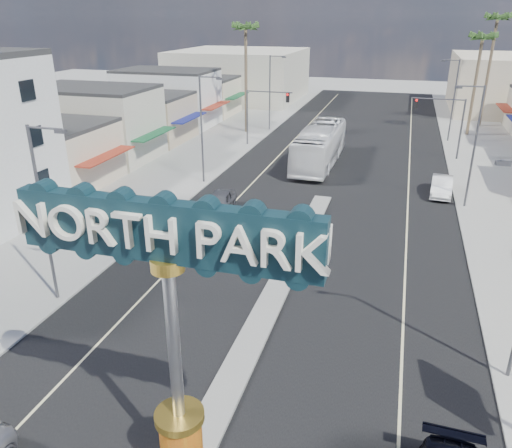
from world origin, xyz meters
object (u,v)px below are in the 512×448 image
Objects in this scene: car_parked_left at (219,202)px; city_bus at (320,145)px; streetlight_r_far at (453,97)px; traffic_signal_left at (263,107)px; palm_right_mid at (482,42)px; streetlight_l_far at (271,89)px; streetlight_l_near at (45,208)px; gateway_sign at (171,319)px; streetlight_r_mid at (473,141)px; palm_left_far at (246,33)px; palm_right_far at (497,24)px; car_parked_right at (442,186)px; traffic_signal_right at (443,116)px; streetlight_l_mid at (203,125)px.

car_parked_left is 0.34× the size of city_bus.
traffic_signal_left is at bearing -157.80° from streetlight_r_far.
car_parked_left is (2.34, -20.20, -3.49)m from traffic_signal_left.
streetlight_l_far is at bearing -170.31° from palm_right_mid.
traffic_signal_left is at bearing 87.90° from streetlight_l_near.
streetlight_r_mid is (10.43, 28.02, -0.86)m from gateway_sign.
palm_right_far is (28.00, 12.00, 0.89)m from palm_left_far.
car_parked_left is 18.07m from car_parked_right.
streetlight_r_mid is 31.47m from palm_left_far.
streetlight_r_far is 0.68× the size of city_bus.
streetlight_r_mid reaches higher than traffic_signal_left.
streetlight_l_near is (-19.62, -33.99, 0.79)m from traffic_signal_right.
car_parked_right is at bearing -101.49° from palm_right_far.
traffic_signal_left is 1.31× the size of car_parked_left.
city_bus is at bearing -132.83° from streetlight_r_far.
streetlight_r_far reaches higher than traffic_signal_right.
palm_right_mid reaches higher than traffic_signal_left.
streetlight_l_mid is at bearing 110.42° from gateway_sign.
palm_right_far is at bearing 54.74° from city_bus.
streetlight_r_mid is 0.64× the size of palm_right_far.
palm_right_mid is at bearing 47.97° from streetlight_l_mid.
gateway_sign is at bearing -104.03° from palm_right_far.
streetlight_l_mid is (0.00, 20.00, 0.00)m from streetlight_l_near.
streetlight_l_far is 0.69× the size of palm_left_far.
streetlight_l_far reaches higher than city_bus.
palm_left_far is at bearing 93.67° from streetlight_l_near.
palm_right_mid is at bearing 84.35° from car_parked_right.
streetlight_r_far reaches higher than car_parked_left.
streetlight_l_near is 1.00× the size of streetlight_r_mid.
streetlight_r_far is at bearing 46.52° from streetlight_l_mid.
palm_right_far reaches higher than car_parked_right.
streetlight_l_near is (-10.43, 8.02, -0.86)m from gateway_sign.
streetlight_l_near is at bearing -110.33° from car_parked_left.
streetlight_l_mid reaches higher than car_parked_left.
gateway_sign is 1.02× the size of streetlight_l_mid.
palm_left_far is (-23.43, 20.00, 6.43)m from streetlight_r_mid.
streetlight_r_mid is at bearing -95.64° from palm_right_mid.
palm_right_far is at bearing 65.45° from streetlight_r_far.
gateway_sign is 51.10m from streetlight_l_far.
streetlight_l_far is at bearing 138.87° from car_parked_right.
palm_left_far is at bearing -142.08° from streetlight_l_far.
palm_left_far is (-2.57, -2.00, 6.43)m from streetlight_l_far.
palm_right_far is (5.82, 18.01, 8.11)m from traffic_signal_right.
streetlight_l_mid is 12.46m from city_bus.
traffic_signal_right is at bearing 0.00° from traffic_signal_left.
traffic_signal_right is at bearing 77.67° from gateway_sign.
car_parked_left is (3.59, -6.21, -4.29)m from streetlight_l_mid.
palm_right_mid is at bearing 9.69° from streetlight_l_far.
traffic_signal_left is 0.67× the size of streetlight_l_mid.
streetlight_r_mid is 1.96× the size of car_parked_left.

